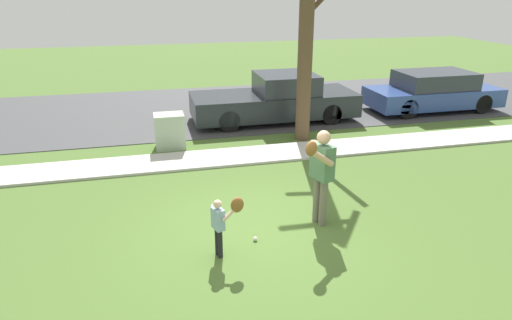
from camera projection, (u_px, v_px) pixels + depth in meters
ground_plane at (224, 160)px, 11.28m from camera, size 48.00×48.00×0.00m
sidewalk_strip at (224, 157)px, 11.36m from camera, size 36.00×1.20×0.06m
road_surface at (200, 109)px, 15.89m from camera, size 36.00×6.80×0.02m
person_adult at (321, 169)px, 7.89m from camera, size 0.68×0.81×1.78m
person_child at (223, 219)px, 7.06m from camera, size 0.53×0.34×1.05m
baseball at (255, 239)px, 7.72m from camera, size 0.07×0.07×0.07m
utility_cabinet at (170, 131)px, 11.94m from camera, size 0.77×0.60×0.94m
street_tree_near at (306, 25)px, 11.67m from camera, size 1.85×1.89×5.90m
parked_pickup_dark at (276, 100)px, 14.32m from camera, size 5.20×1.95×1.48m
parked_wagon_blue at (433, 92)px, 15.48m from camera, size 4.50×1.80×1.33m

